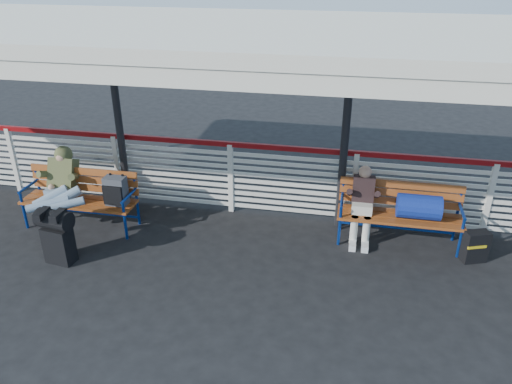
% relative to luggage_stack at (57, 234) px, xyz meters
% --- Properties ---
extents(ground, '(60.00, 60.00, 0.00)m').
position_rel_luggage_stack_xyz_m(ground, '(2.00, 0.06, -0.44)').
color(ground, black).
rests_on(ground, ground).
extents(fence, '(12.08, 0.08, 1.24)m').
position_rel_luggage_stack_xyz_m(fence, '(2.00, 1.96, 0.22)').
color(fence, silver).
rests_on(fence, ground).
extents(canopy, '(12.60, 3.60, 3.16)m').
position_rel_luggage_stack_xyz_m(canopy, '(2.00, 0.93, 2.60)').
color(canopy, silver).
rests_on(canopy, ground).
extents(luggage_stack, '(0.52, 0.34, 0.82)m').
position_rel_luggage_stack_xyz_m(luggage_stack, '(0.00, 0.00, 0.00)').
color(luggage_stack, black).
rests_on(luggage_stack, ground).
extents(bench_left, '(1.80, 0.56, 0.92)m').
position_rel_luggage_stack_xyz_m(bench_left, '(-0.00, 1.03, 0.15)').
color(bench_left, '#A3491F').
rests_on(bench_left, ground).
extents(bench_right, '(1.80, 0.56, 0.92)m').
position_rel_luggage_stack_xyz_m(bench_right, '(4.82, 1.48, 0.16)').
color(bench_right, '#A3491F').
rests_on(bench_right, ground).
extents(traveler_man, '(0.93, 1.64, 0.77)m').
position_rel_luggage_stack_xyz_m(traveler_man, '(-0.35, 0.69, 0.26)').
color(traveler_man, '#8098AC').
rests_on(traveler_man, ground).
extents(companion_person, '(0.32, 0.66, 1.15)m').
position_rel_luggage_stack_xyz_m(companion_person, '(4.13, 1.48, 0.15)').
color(companion_person, beige).
rests_on(companion_person, ground).
extents(suitcase_side, '(0.38, 0.31, 0.47)m').
position_rel_luggage_stack_xyz_m(suitcase_side, '(5.73, 1.18, -0.21)').
color(suitcase_side, black).
rests_on(suitcase_side, ground).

